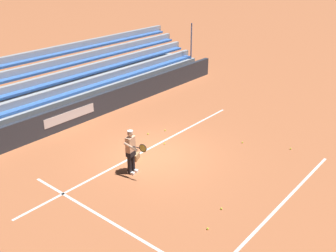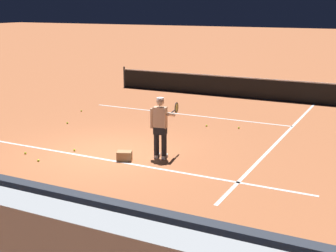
{
  "view_description": "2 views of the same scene",
  "coord_description": "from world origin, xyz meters",
  "px_view_note": "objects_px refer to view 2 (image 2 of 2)",
  "views": [
    {
      "loc": [
        10.49,
        9.46,
        7.56
      ],
      "look_at": [
        -0.19,
        0.59,
        1.37
      ],
      "focal_mm": 42.0,
      "sensor_mm": 36.0,
      "label": 1
    },
    {
      "loc": [
        7.35,
        -10.67,
        4.13
      ],
      "look_at": [
        1.44,
        1.06,
        0.73
      ],
      "focal_mm": 50.0,
      "sensor_mm": 36.0,
      "label": 2
    }
  ],
  "objects_px": {
    "ball_box_cardboard": "(124,156)",
    "tennis_ball_far_left": "(38,160)",
    "tennis_ball_far_right": "(207,126)",
    "tennis_net": "(225,86)",
    "tennis_ball_midcourt": "(25,153)",
    "tennis_ball_near_player": "(67,123)",
    "tennis_player": "(161,127)",
    "tennis_ball_on_baseline": "(81,111)",
    "tennis_ball_toward_net": "(74,150)",
    "tennis_ball_stray_back": "(239,128)"
  },
  "relations": [
    {
      "from": "tennis_ball_toward_net",
      "to": "tennis_ball_stray_back",
      "type": "bearing_deg",
      "value": 53.07
    },
    {
      "from": "tennis_ball_near_player",
      "to": "tennis_ball_midcourt",
      "type": "height_order",
      "value": "same"
    },
    {
      "from": "ball_box_cardboard",
      "to": "tennis_net",
      "type": "height_order",
      "value": "tennis_net"
    },
    {
      "from": "tennis_ball_far_right",
      "to": "tennis_net",
      "type": "relative_size",
      "value": 0.01
    },
    {
      "from": "tennis_ball_far_right",
      "to": "tennis_net",
      "type": "bearing_deg",
      "value": 103.96
    },
    {
      "from": "ball_box_cardboard",
      "to": "tennis_net",
      "type": "xyz_separation_m",
      "value": [
        -0.79,
        10.11,
        0.36
      ]
    },
    {
      "from": "ball_box_cardboard",
      "to": "tennis_net",
      "type": "relative_size",
      "value": 0.04
    },
    {
      "from": "tennis_ball_on_baseline",
      "to": "tennis_ball_toward_net",
      "type": "height_order",
      "value": "same"
    },
    {
      "from": "tennis_ball_stray_back",
      "to": "tennis_ball_near_player",
      "type": "relative_size",
      "value": 1.0
    },
    {
      "from": "tennis_player",
      "to": "tennis_net",
      "type": "distance_m",
      "value": 9.62
    },
    {
      "from": "tennis_ball_toward_net",
      "to": "tennis_net",
      "type": "distance_m",
      "value": 10.11
    },
    {
      "from": "tennis_ball_far_left",
      "to": "tennis_ball_toward_net",
      "type": "bearing_deg",
      "value": 76.75
    },
    {
      "from": "ball_box_cardboard",
      "to": "tennis_ball_far_right",
      "type": "bearing_deg",
      "value": 82.12
    },
    {
      "from": "ball_box_cardboard",
      "to": "tennis_ball_far_left",
      "type": "height_order",
      "value": "ball_box_cardboard"
    },
    {
      "from": "tennis_ball_stray_back",
      "to": "tennis_net",
      "type": "bearing_deg",
      "value": 114.81
    },
    {
      "from": "ball_box_cardboard",
      "to": "tennis_net",
      "type": "bearing_deg",
      "value": 94.47
    },
    {
      "from": "tennis_player",
      "to": "tennis_ball_far_right",
      "type": "height_order",
      "value": "tennis_player"
    },
    {
      "from": "ball_box_cardboard",
      "to": "tennis_ball_stray_back",
      "type": "height_order",
      "value": "ball_box_cardboard"
    },
    {
      "from": "tennis_ball_on_baseline",
      "to": "tennis_ball_midcourt",
      "type": "bearing_deg",
      "value": -69.55
    },
    {
      "from": "tennis_player",
      "to": "tennis_ball_toward_net",
      "type": "xyz_separation_m",
      "value": [
        -2.55,
        -0.58,
        -0.86
      ]
    },
    {
      "from": "tennis_ball_far_left",
      "to": "tennis_ball_far_right",
      "type": "bearing_deg",
      "value": 64.63
    },
    {
      "from": "tennis_ball_far_right",
      "to": "tennis_ball_on_baseline",
      "type": "xyz_separation_m",
      "value": [
        -5.39,
        -0.05,
        0.0
      ]
    },
    {
      "from": "tennis_ball_far_right",
      "to": "tennis_ball_toward_net",
      "type": "bearing_deg",
      "value": -118.36
    },
    {
      "from": "tennis_ball_midcourt",
      "to": "tennis_ball_stray_back",
      "type": "bearing_deg",
      "value": 50.32
    },
    {
      "from": "ball_box_cardboard",
      "to": "tennis_ball_far_left",
      "type": "xyz_separation_m",
      "value": [
        -2.04,
        -1.15,
        -0.1
      ]
    },
    {
      "from": "tennis_net",
      "to": "tennis_player",
      "type": "bearing_deg",
      "value": -80.5
    },
    {
      "from": "tennis_net",
      "to": "tennis_ball_toward_net",
      "type": "bearing_deg",
      "value": -95.48
    },
    {
      "from": "ball_box_cardboard",
      "to": "tennis_ball_near_player",
      "type": "bearing_deg",
      "value": 147.41
    },
    {
      "from": "tennis_ball_stray_back",
      "to": "tennis_ball_midcourt",
      "type": "distance_m",
      "value": 7.13
    },
    {
      "from": "tennis_ball_far_left",
      "to": "tennis_ball_midcourt",
      "type": "relative_size",
      "value": 1.0
    },
    {
      "from": "tennis_ball_on_baseline",
      "to": "tennis_ball_toward_net",
      "type": "xyz_separation_m",
      "value": [
        3.02,
        -4.35,
        0.0
      ]
    },
    {
      "from": "tennis_ball_stray_back",
      "to": "tennis_ball_toward_net",
      "type": "height_order",
      "value": "same"
    },
    {
      "from": "tennis_ball_far_right",
      "to": "tennis_ball_far_left",
      "type": "xyz_separation_m",
      "value": [
        -2.66,
        -5.6,
        0.0
      ]
    },
    {
      "from": "tennis_ball_near_player",
      "to": "tennis_ball_far_left",
      "type": "distance_m",
      "value": 4.2
    },
    {
      "from": "tennis_ball_far_right",
      "to": "tennis_ball_on_baseline",
      "type": "distance_m",
      "value": 5.39
    },
    {
      "from": "tennis_ball_near_player",
      "to": "tennis_player",
      "type": "bearing_deg",
      "value": -21.85
    },
    {
      "from": "tennis_ball_near_player",
      "to": "tennis_net",
      "type": "height_order",
      "value": "tennis_net"
    },
    {
      "from": "tennis_ball_near_player",
      "to": "tennis_ball_far_left",
      "type": "height_order",
      "value": "same"
    },
    {
      "from": "tennis_ball_midcourt",
      "to": "tennis_ball_near_player",
      "type": "bearing_deg",
      "value": 109.26
    },
    {
      "from": "tennis_ball_near_player",
      "to": "tennis_ball_far_right",
      "type": "bearing_deg",
      "value": 22.26
    },
    {
      "from": "ball_box_cardboard",
      "to": "tennis_net",
      "type": "distance_m",
      "value": 10.15
    },
    {
      "from": "tennis_ball_stray_back",
      "to": "tennis_ball_midcourt",
      "type": "height_order",
      "value": "same"
    },
    {
      "from": "tennis_ball_toward_net",
      "to": "tennis_ball_midcourt",
      "type": "bearing_deg",
      "value": -141.29
    },
    {
      "from": "tennis_ball_on_baseline",
      "to": "ball_box_cardboard",
      "type": "bearing_deg",
      "value": -42.71
    },
    {
      "from": "tennis_ball_far_left",
      "to": "tennis_ball_midcourt",
      "type": "height_order",
      "value": "same"
    },
    {
      "from": "tennis_ball_far_right",
      "to": "tennis_ball_midcourt",
      "type": "height_order",
      "value": "same"
    },
    {
      "from": "tennis_ball_near_player",
      "to": "tennis_ball_toward_net",
      "type": "height_order",
      "value": "same"
    },
    {
      "from": "ball_box_cardboard",
      "to": "tennis_ball_stray_back",
      "type": "xyz_separation_m",
      "value": [
        1.72,
        4.68,
        -0.1
      ]
    },
    {
      "from": "tennis_ball_far_right",
      "to": "tennis_ball_on_baseline",
      "type": "bearing_deg",
      "value": -179.51
    },
    {
      "from": "tennis_ball_far_left",
      "to": "tennis_ball_on_baseline",
      "type": "distance_m",
      "value": 6.19
    }
  ]
}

